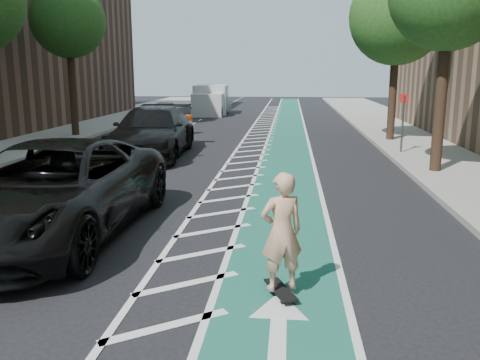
# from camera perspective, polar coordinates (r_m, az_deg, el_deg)

# --- Properties ---
(ground) EXTENTS (120.00, 120.00, 0.00)m
(ground) POSITION_cam_1_polar(r_m,az_deg,el_deg) (10.01, -12.89, -7.79)
(ground) COLOR black
(ground) RESTS_ON ground
(bike_lane) EXTENTS (2.00, 90.00, 0.01)m
(bike_lane) POSITION_cam_1_polar(r_m,az_deg,el_deg) (19.20, 5.25, 2.02)
(bike_lane) COLOR #1B5E4D
(bike_lane) RESTS_ON ground
(buffer_strip) EXTENTS (1.40, 90.00, 0.01)m
(buffer_strip) POSITION_cam_1_polar(r_m,az_deg,el_deg) (19.26, 0.78, 2.10)
(buffer_strip) COLOR silver
(buffer_strip) RESTS_ON ground
(sidewalk_right) EXTENTS (5.00, 90.00, 0.15)m
(sidewalk_right) POSITION_cam_1_polar(r_m,az_deg,el_deg) (20.22, 24.00, 1.73)
(sidewalk_right) COLOR gray
(sidewalk_right) RESTS_ON ground
(curb_right) EXTENTS (0.12, 90.00, 0.16)m
(curb_right) POSITION_cam_1_polar(r_m,az_deg,el_deg) (19.59, 17.19, 1.95)
(curb_right) COLOR gray
(curb_right) RESTS_ON ground
(curb_left) EXTENTS (0.12, 90.00, 0.16)m
(curb_left) POSITION_cam_1_polar(r_m,az_deg,el_deg) (21.70, -22.35, 2.53)
(curb_left) COLOR gray
(curb_left) RESTS_ON ground
(tree_r_d) EXTENTS (4.20, 4.20, 7.90)m
(tree_r_d) POSITION_cam_1_polar(r_m,az_deg,el_deg) (25.48, 17.24, 17.05)
(tree_r_d) COLOR #382619
(tree_r_d) RESTS_ON ground
(tree_l_d) EXTENTS (4.20, 4.20, 7.90)m
(tree_l_d) POSITION_cam_1_polar(r_m,az_deg,el_deg) (27.33, -18.94, 16.57)
(tree_l_d) COLOR #382619
(tree_l_d) RESTS_ON ground
(sign_post) EXTENTS (0.35, 0.08, 2.47)m
(sign_post) POSITION_cam_1_polar(r_m,az_deg,el_deg) (21.48, 17.81, 6.19)
(sign_post) COLOR #4C4C4C
(sign_post) RESTS_ON ground
(skateboard) EXTENTS (0.55, 0.89, 0.12)m
(skateboard) POSITION_cam_1_polar(r_m,az_deg,el_deg) (7.93, 4.58, -12.21)
(skateboard) COLOR black
(skateboard) RESTS_ON ground
(skateboarder) EXTENTS (0.78, 0.65, 1.81)m
(skateboarder) POSITION_cam_1_polar(r_m,az_deg,el_deg) (7.59, 4.69, -5.82)
(skateboarder) COLOR tan
(skateboarder) RESTS_ON skateboard
(suv_near) EXTENTS (3.36, 7.05, 1.94)m
(suv_near) POSITION_cam_1_polar(r_m,az_deg,el_deg) (11.08, -20.38, -1.08)
(suv_near) COLOR black
(suv_near) RESTS_ON ground
(suv_far) EXTENTS (3.04, 6.83, 1.95)m
(suv_far) POSITION_cam_1_polar(r_m,az_deg,el_deg) (20.72, -9.85, 5.34)
(suv_far) COLOR black
(suv_far) RESTS_ON ground
(car_silver) EXTENTS (1.87, 4.02, 1.33)m
(car_silver) POSITION_cam_1_polar(r_m,az_deg,el_deg) (36.24, -8.53, 7.73)
(car_silver) COLOR gray
(car_silver) RESTS_ON ground
(car_grey) EXTENTS (2.08, 4.62, 1.47)m
(car_grey) POSITION_cam_1_polar(r_m,az_deg,el_deg) (40.08, -2.88, 8.36)
(car_grey) COLOR #515256
(car_grey) RESTS_ON ground
(box_truck) EXTENTS (2.65, 5.54, 2.26)m
(box_truck) POSITION_cam_1_polar(r_m,az_deg,el_deg) (40.67, -3.36, 8.84)
(box_truck) COLOR silver
(box_truck) RESTS_ON ground
(barrel_a) EXTENTS (0.65, 0.65, 0.89)m
(barrel_a) POSITION_cam_1_polar(r_m,az_deg,el_deg) (18.16, -11.43, 2.57)
(barrel_a) COLOR orange
(barrel_a) RESTS_ON ground
(barrel_b) EXTENTS (0.58, 0.58, 0.80)m
(barrel_b) POSITION_cam_1_polar(r_m,az_deg,el_deg) (21.13, -9.16, 3.86)
(barrel_b) COLOR #DD480B
(barrel_b) RESTS_ON ground
(barrel_c) EXTENTS (0.75, 0.75, 1.02)m
(barrel_c) POSITION_cam_1_polar(r_m,az_deg,el_deg) (27.92, -5.97, 6.15)
(barrel_c) COLOR #E5450C
(barrel_c) RESTS_ON ground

